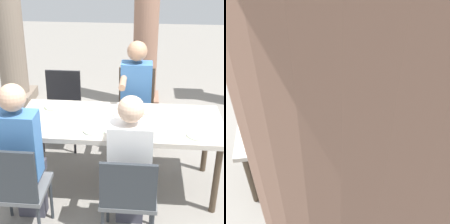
% 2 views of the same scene
% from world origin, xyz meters
% --- Properties ---
extents(ground_plane, '(16.00, 16.00, 0.00)m').
position_xyz_m(ground_plane, '(0.00, 0.00, 0.00)').
color(ground_plane, gray).
extents(dining_table, '(1.95, 0.83, 0.74)m').
position_xyz_m(dining_table, '(0.00, 0.00, 0.67)').
color(dining_table, beige).
rests_on(dining_table, ground).
extents(chair_west_north, '(0.44, 0.44, 0.88)m').
position_xyz_m(chair_west_north, '(-0.75, 0.83, 0.52)').
color(chair_west_north, '#4F4F50').
rests_on(chair_west_north, ground).
extents(chair_west_south, '(0.44, 0.44, 0.93)m').
position_xyz_m(chair_west_south, '(-0.75, -0.84, 0.53)').
color(chair_west_south, '#5B5E61').
rests_on(chair_west_south, ground).
extents(chair_mid_north, '(0.44, 0.44, 0.95)m').
position_xyz_m(chair_mid_north, '(0.14, 0.84, 0.53)').
color(chair_mid_north, '#6A6158').
rests_on(chair_mid_north, ground).
extents(chair_mid_south, '(0.44, 0.44, 0.87)m').
position_xyz_m(chair_mid_south, '(0.14, -0.83, 0.52)').
color(chair_mid_south, '#5B5E61').
rests_on(chair_mid_south, ground).
extents(diner_woman_green, '(0.35, 0.50, 1.34)m').
position_xyz_m(diner_woman_green, '(-0.75, -0.65, 0.72)').
color(diner_woman_green, '#3F3F4C').
rests_on(diner_woman_green, ground).
extents(diner_man_white, '(0.35, 0.50, 1.32)m').
position_xyz_m(diner_man_white, '(0.13, 0.65, 0.71)').
color(diner_man_white, '#3F3F4C').
rests_on(diner_man_white, ground).
extents(diner_guest_third, '(0.35, 0.49, 1.28)m').
position_xyz_m(diner_guest_third, '(0.13, -0.64, 0.69)').
color(diner_guest_third, '#3F3F4C').
rests_on(diner_guest_third, ground).
extents(stone_column_near, '(0.54, 0.54, 2.72)m').
position_xyz_m(stone_column_near, '(-1.75, 2.03, 1.33)').
color(stone_column_near, gray).
rests_on(stone_column_near, ground).
extents(stone_column_centre, '(0.45, 0.45, 3.07)m').
position_xyz_m(stone_column_centre, '(0.22, 2.03, 1.51)').
color(stone_column_centre, '#936B56').
rests_on(stone_column_centre, ground).
extents(plate_0, '(0.21, 0.21, 0.02)m').
position_xyz_m(plate_0, '(-0.68, 0.23, 0.75)').
color(plate_0, white).
rests_on(plate_0, dining_table).
extents(fork_0, '(0.02, 0.17, 0.01)m').
position_xyz_m(fork_0, '(-0.83, 0.23, 0.74)').
color(fork_0, silver).
rests_on(fork_0, dining_table).
extents(spoon_0, '(0.03, 0.17, 0.01)m').
position_xyz_m(spoon_0, '(-0.53, 0.23, 0.74)').
color(spoon_0, silver).
rests_on(spoon_0, dining_table).
extents(plate_1, '(0.21, 0.21, 0.02)m').
position_xyz_m(plate_1, '(-0.20, -0.24, 0.75)').
color(plate_1, white).
rests_on(plate_1, dining_table).
extents(fork_1, '(0.02, 0.17, 0.01)m').
position_xyz_m(fork_1, '(-0.35, -0.24, 0.74)').
color(fork_1, silver).
rests_on(fork_1, dining_table).
extents(spoon_1, '(0.03, 0.17, 0.01)m').
position_xyz_m(spoon_1, '(-0.05, -0.24, 0.74)').
color(spoon_1, silver).
rests_on(spoon_1, dining_table).
extents(plate_2, '(0.21, 0.21, 0.02)m').
position_xyz_m(plate_2, '(0.22, 0.22, 0.75)').
color(plate_2, silver).
rests_on(plate_2, dining_table).
extents(fork_2, '(0.02, 0.17, 0.01)m').
position_xyz_m(fork_2, '(0.07, 0.22, 0.74)').
color(fork_2, silver).
rests_on(fork_2, dining_table).
extents(spoon_2, '(0.02, 0.17, 0.01)m').
position_xyz_m(spoon_2, '(0.37, 0.22, 0.74)').
color(spoon_2, silver).
rests_on(spoon_2, dining_table).
extents(plate_3, '(0.21, 0.21, 0.02)m').
position_xyz_m(plate_3, '(0.71, -0.26, 0.75)').
color(plate_3, white).
rests_on(plate_3, dining_table).
extents(fork_3, '(0.03, 0.17, 0.01)m').
position_xyz_m(fork_3, '(0.56, -0.26, 0.74)').
color(fork_3, silver).
rests_on(fork_3, dining_table).
extents(spoon_3, '(0.04, 0.17, 0.01)m').
position_xyz_m(spoon_3, '(0.86, -0.26, 0.74)').
color(spoon_3, silver).
rests_on(spoon_3, dining_table).
extents(bread_basket, '(0.17, 0.17, 0.06)m').
position_xyz_m(bread_basket, '(0.12, -0.03, 0.77)').
color(bread_basket, '#9E7547').
rests_on(bread_basket, dining_table).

